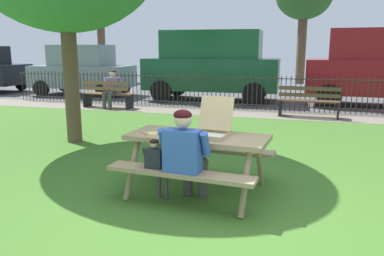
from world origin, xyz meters
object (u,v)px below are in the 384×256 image
at_px(parked_car_left, 83,70).
at_px(park_bench_left, 107,95).
at_px(person_on_park_bench, 112,87).
at_px(far_tree_left, 100,2).
at_px(picnic_table_foreground, 197,148).
at_px(park_bench_center, 309,102).
at_px(pizza_box_open, 212,127).
at_px(pizza_slice_on_table, 150,133).
at_px(parked_car_center, 212,64).
at_px(adult_at_table, 186,153).
at_px(child_at_table, 157,164).

bearing_deg(parked_car_left, park_bench_left, -46.82).
relative_size(person_on_park_bench, parked_car_left, 0.30).
xyz_separation_m(person_on_park_bench, far_tree_left, (-6.02, 10.28, 3.83)).
bearing_deg(picnic_table_foreground, far_tree_left, 122.48).
height_order(park_bench_left, park_bench_center, same).
height_order(pizza_box_open, person_on_park_bench, pizza_box_open).
distance_m(park_bench_left, park_bench_center, 6.10).
distance_m(pizza_box_open, parked_car_left, 11.52).
relative_size(pizza_slice_on_table, person_on_park_bench, 0.23).
xyz_separation_m(pizza_slice_on_table, far_tree_left, (-9.91, 16.61, 3.71)).
bearing_deg(picnic_table_foreground, pizza_slice_on_table, -173.47).
bearing_deg(far_tree_left, person_on_park_bench, -59.66).
relative_size(pizza_slice_on_table, far_tree_left, 0.05).
bearing_deg(pizza_box_open, parked_car_center, 103.33).
height_order(adult_at_table, park_bench_left, adult_at_table).
bearing_deg(parked_car_left, park_bench_center, -17.20).
bearing_deg(adult_at_table, picnic_table_foreground, 89.47).
xyz_separation_m(person_on_park_bench, parked_car_center, (2.60, 2.64, 0.65)).
bearing_deg(park_bench_left, picnic_table_foreground, -53.19).
height_order(park_bench_center, far_tree_left, far_tree_left).
relative_size(adult_at_table, far_tree_left, 0.20).
bearing_deg(far_tree_left, picnic_table_foreground, -57.52).
xyz_separation_m(park_bench_center, far_tree_left, (-11.96, 10.30, 4.08)).
bearing_deg(person_on_park_bench, parked_car_left, 135.15).
bearing_deg(adult_at_table, parked_car_center, 101.48).
bearing_deg(park_bench_center, pizza_slice_on_table, -108.04).
bearing_deg(far_tree_left, adult_at_table, -58.31).
distance_m(park_bench_center, person_on_park_bench, 5.95).
distance_m(child_at_table, far_tree_left, 20.24).
height_order(parked_car_left, parked_car_center, parked_car_center).
bearing_deg(adult_at_table, parked_car_left, 127.30).
bearing_deg(parked_car_center, parked_car_left, 180.00).
distance_m(parked_car_left, parked_car_center, 5.26).
distance_m(adult_at_table, parked_car_left, 11.83).
xyz_separation_m(picnic_table_foreground, pizza_slice_on_table, (-0.62, -0.07, 0.18)).
bearing_deg(child_at_table, park_bench_left, 122.52).
bearing_deg(far_tree_left, parked_car_center, -41.57).
bearing_deg(picnic_table_foreground, child_at_table, -126.41).
bearing_deg(child_at_table, person_on_park_bench, 121.48).
height_order(park_bench_left, far_tree_left, far_tree_left).
distance_m(park_bench_left, parked_car_center, 3.93).
bearing_deg(person_on_park_bench, pizza_slice_on_table, -58.44).
xyz_separation_m(picnic_table_foreground, child_at_table, (-0.37, -0.50, -0.10)).
bearing_deg(child_at_table, pizza_box_open, 44.12).
relative_size(pizza_box_open, child_at_table, 0.72).
xyz_separation_m(child_at_table, parked_car_center, (-1.54, 9.41, 0.81)).
xyz_separation_m(pizza_slice_on_table, person_on_park_bench, (-3.89, 6.33, -0.12)).
bearing_deg(parked_car_center, far_tree_left, 138.43).
relative_size(pizza_box_open, parked_car_center, 0.12).
xyz_separation_m(pizza_slice_on_table, child_at_table, (0.25, -0.43, -0.28)).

